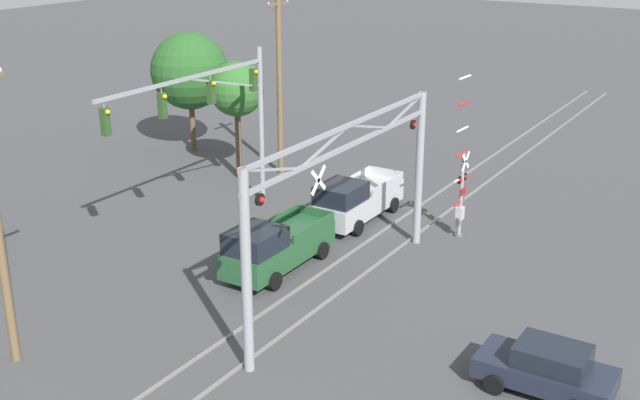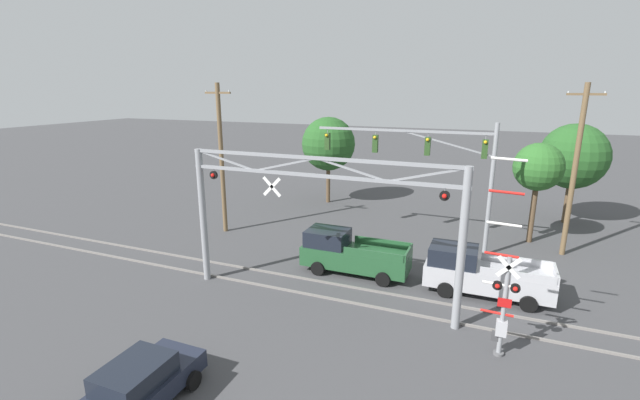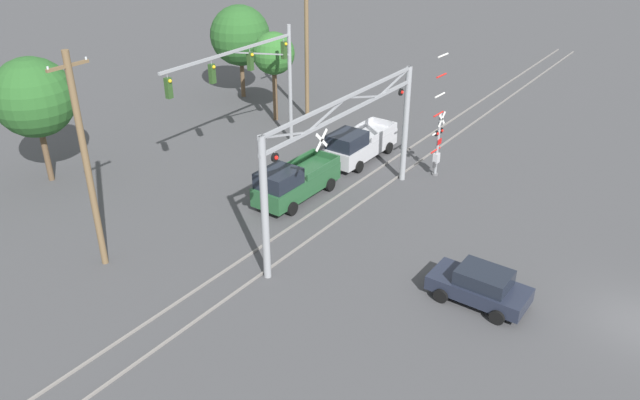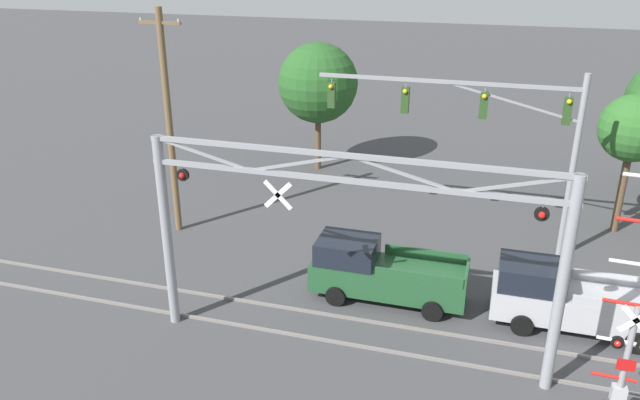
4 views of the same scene
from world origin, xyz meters
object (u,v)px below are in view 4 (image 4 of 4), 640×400
(background_tree_far_left_verge, at_px, (318,83))
(background_tree_far_right_verge, at_px, (634,129))
(pickup_truck_lead, at_px, (380,272))
(crossing_signal_mast, at_px, (624,359))
(pickup_truck_following, at_px, (569,299))
(utility_pole_left, at_px, (169,122))
(traffic_signal_span, at_px, (501,127))
(crossing_gantry, at_px, (347,232))

(background_tree_far_left_verge, bearing_deg, background_tree_far_right_verge, -15.62)
(pickup_truck_lead, bearing_deg, crossing_signal_mast, -33.65)
(pickup_truck_lead, distance_m, pickup_truck_following, 6.20)
(crossing_signal_mast, height_order, utility_pole_left, utility_pole_left)
(pickup_truck_following, relative_size, utility_pole_left, 0.58)
(traffic_signal_span, bearing_deg, crossing_gantry, -114.51)
(traffic_signal_span, distance_m, background_tree_far_right_verge, 6.22)
(utility_pole_left, bearing_deg, crossing_gantry, -35.17)
(utility_pole_left, bearing_deg, traffic_signal_span, 8.69)
(crossing_gantry, height_order, background_tree_far_left_verge, background_tree_far_left_verge)
(pickup_truck_lead, distance_m, background_tree_far_right_verge, 12.62)
(utility_pole_left, bearing_deg, background_tree_far_right_verge, 16.08)
(pickup_truck_following, xyz_separation_m, utility_pole_left, (-15.80, 3.10, 3.84))
(crossing_signal_mast, distance_m, background_tree_far_right_verge, 13.38)
(pickup_truck_following, height_order, background_tree_far_right_verge, background_tree_far_right_verge)
(pickup_truck_lead, relative_size, pickup_truck_following, 0.99)
(crossing_gantry, height_order, pickup_truck_following, crossing_gantry)
(crossing_gantry, xyz_separation_m, traffic_signal_span, (3.87, 8.49, 1.10))
(crossing_signal_mast, xyz_separation_m, traffic_signal_span, (-3.52, 9.75, 3.01))
(crossing_gantry, distance_m, background_tree_far_left_verge, 16.89)
(pickup_truck_following, relative_size, background_tree_far_left_verge, 0.79)
(utility_pole_left, bearing_deg, pickup_truck_following, -11.11)
(crossing_gantry, relative_size, traffic_signal_span, 1.19)
(utility_pole_left, xyz_separation_m, background_tree_far_left_verge, (3.57, 9.41, -0.08))
(crossing_gantry, xyz_separation_m, pickup_truck_following, (6.59, 3.39, -3.04))
(traffic_signal_span, relative_size, utility_pole_left, 1.08)
(crossing_signal_mast, xyz_separation_m, pickup_truck_lead, (-7.01, 4.66, -1.14))
(traffic_signal_span, relative_size, pickup_truck_following, 1.86)
(traffic_signal_span, distance_m, pickup_truck_lead, 7.43)
(traffic_signal_span, height_order, pickup_truck_following, traffic_signal_span)
(pickup_truck_lead, height_order, background_tree_far_right_verge, background_tree_far_right_verge)
(crossing_signal_mast, distance_m, pickup_truck_following, 4.85)
(crossing_gantry, relative_size, utility_pole_left, 1.28)
(crossing_gantry, bearing_deg, pickup_truck_following, 27.24)
(utility_pole_left, xyz_separation_m, background_tree_far_right_verge, (18.34, 5.29, -0.26))
(crossing_gantry, relative_size, pickup_truck_lead, 2.24)
(traffic_signal_span, xyz_separation_m, background_tree_far_right_verge, (5.25, 3.29, -0.57))
(crossing_gantry, height_order, pickup_truck_lead, crossing_gantry)
(utility_pole_left, distance_m, background_tree_far_right_verge, 19.09)
(utility_pole_left, relative_size, background_tree_far_right_verge, 1.56)
(pickup_truck_lead, xyz_separation_m, background_tree_far_right_verge, (8.74, 8.37, 3.58))
(crossing_signal_mast, bearing_deg, background_tree_far_left_verge, 127.21)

